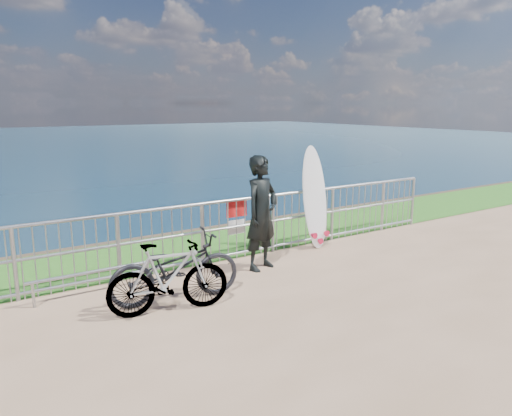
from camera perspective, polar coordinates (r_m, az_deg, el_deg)
grass_strip at (r=10.07m, az=-6.39°, el=-4.27°), size 120.00×120.00×0.00m
railing at (r=9.00m, az=-3.17°, el=-2.42°), size 10.06×0.10×1.13m
surfer at (r=8.44m, az=0.66°, el=-0.58°), size 0.82×0.67×1.96m
surfboard at (r=9.85m, az=6.75°, el=0.83°), size 0.58×0.53×2.01m
bicycle_near at (r=7.26m, az=-9.24°, el=-6.76°), size 1.97×0.92×0.99m
bicycle_far at (r=6.88m, az=-9.98°, el=-7.84°), size 1.72×0.80×1.00m
bike_rack at (r=7.80m, az=-18.10°, el=-7.24°), size 1.88×0.05×0.39m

